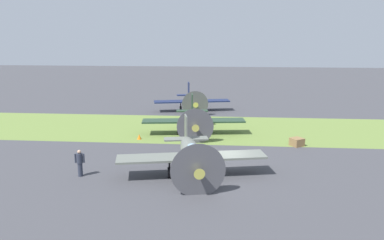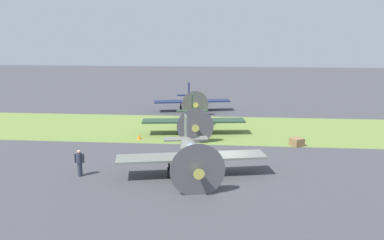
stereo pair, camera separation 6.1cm
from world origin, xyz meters
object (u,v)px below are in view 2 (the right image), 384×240
ground_crew_chief (80,162)px  airplane_lead (191,153)px  runway_marker_cone (139,137)px  airplane_wingman (193,119)px  airplane_trail (192,100)px  supply_crate (297,142)px

ground_crew_chief → airplane_lead: bearing=-0.9°
ground_crew_chief → runway_marker_cone: size_ratio=3.93×
airplane_lead → airplane_wingman: airplane_lead is taller
ground_crew_chief → runway_marker_cone: bearing=70.4°
ground_crew_chief → airplane_trail: bearing=68.4°
airplane_trail → runway_marker_cone: airplane_trail is taller
airplane_lead → supply_crate: airplane_lead is taller
ground_crew_chief → supply_crate: bearing=20.5°
airplane_wingman → ground_crew_chief: 12.95m
airplane_wingman → runway_marker_cone: airplane_wingman is taller
supply_crate → airplane_lead: bearing=42.5°
airplane_wingman → airplane_trail: size_ratio=1.05×
airplane_lead → ground_crew_chief: size_ratio=5.50×
airplane_trail → ground_crew_chief: (5.20, 21.71, -0.39)m
runway_marker_cone → ground_crew_chief: bearing=78.6°
airplane_trail → runway_marker_cone: (3.38, 12.74, -1.08)m
supply_crate → airplane_wingman: bearing=-20.6°
ground_crew_chief → supply_crate: size_ratio=1.92×
ground_crew_chief → supply_crate: 16.94m
airplane_trail → airplane_lead: bearing=82.7°
airplane_trail → ground_crew_chief: size_ratio=5.09×
airplane_lead → airplane_wingman: (0.71, -10.44, -0.04)m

